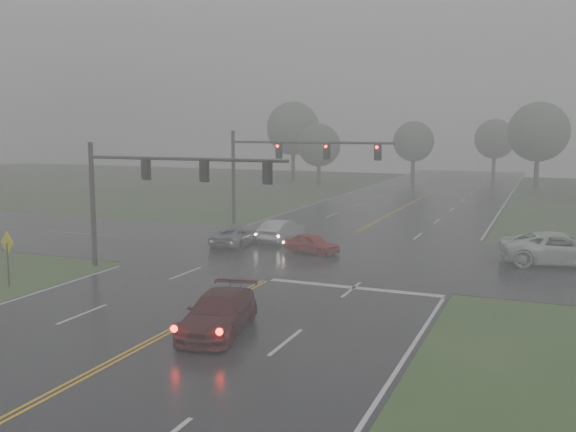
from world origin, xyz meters
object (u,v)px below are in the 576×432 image
at_px(sedan_maroon, 219,333).
at_px(sedan_red, 312,254).
at_px(sedan_silver, 281,241).
at_px(signal_gantry_far, 280,160).
at_px(car_grey, 236,245).
at_px(pickup_white, 560,265).
at_px(signal_gantry_near, 147,182).

distance_m(sedan_maroon, sedan_red, 15.57).
distance_m(sedan_maroon, sedan_silver, 19.33).
bearing_deg(sedan_red, signal_gantry_far, 48.47).
bearing_deg(sedan_maroon, sedan_silver, 95.17).
relative_size(sedan_maroon, car_grey, 1.13).
height_order(sedan_silver, signal_gantry_far, signal_gantry_far).
relative_size(sedan_silver, pickup_white, 0.69).
relative_size(pickup_white, signal_gantry_near, 0.55).
bearing_deg(signal_gantry_far, signal_gantry_near, -91.44).
xyz_separation_m(sedan_silver, pickup_white, (17.20, -0.93, 0.00)).
distance_m(sedan_silver, signal_gantry_near, 12.20).
xyz_separation_m(sedan_maroon, sedan_silver, (-5.35, 18.57, 0.00)).
height_order(sedan_maroon, signal_gantry_far, signal_gantry_far).
height_order(sedan_silver, signal_gantry_near, signal_gantry_near).
distance_m(sedan_red, car_grey, 5.50).
bearing_deg(sedan_red, pickup_white, -65.75).
bearing_deg(sedan_silver, sedan_red, 139.48).
distance_m(signal_gantry_near, signal_gantry_far, 16.77).
height_order(car_grey, signal_gantry_far, signal_gantry_far).
bearing_deg(signal_gantry_far, car_grey, -86.67).
bearing_deg(sedan_red, car_grey, 98.11).
height_order(pickup_white, signal_gantry_far, signal_gantry_far).
bearing_deg(pickup_white, sedan_red, 86.01).
distance_m(sedan_red, pickup_white, 14.04).
xyz_separation_m(pickup_white, signal_gantry_far, (-19.81, 6.87, 5.14)).
xyz_separation_m(car_grey, pickup_white, (19.33, 1.52, 0.00)).
xyz_separation_m(sedan_red, sedan_silver, (-3.34, 3.14, 0.00)).
bearing_deg(signal_gantry_near, sedan_silver, 74.33).
relative_size(sedan_maroon, sedan_silver, 1.14).
distance_m(sedan_silver, pickup_white, 17.23).
distance_m(sedan_red, signal_gantry_near, 11.05).
distance_m(sedan_red, signal_gantry_far, 12.01).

